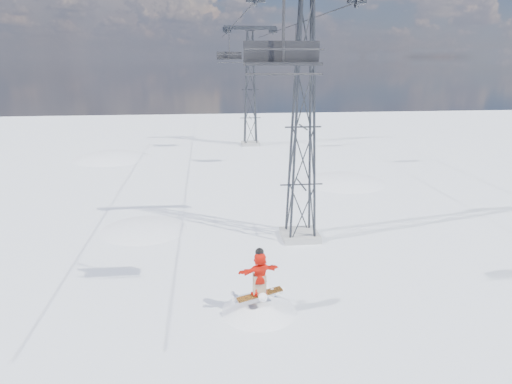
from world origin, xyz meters
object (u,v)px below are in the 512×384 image
(lift_tower_far, at_px, (250,90))
(lift_chair_near, at_px, (283,55))
(lift_tower_near, at_px, (303,128))
(snowboarder_jump, at_px, (259,351))

(lift_tower_far, relative_size, lift_chair_near, 4.14)
(lift_tower_near, relative_size, snowboarder_jump, 1.77)
(lift_tower_far, bearing_deg, snowboarder_jump, -95.08)
(snowboarder_jump, relative_size, lift_chair_near, 2.34)
(snowboarder_jump, distance_m, lift_chair_near, 10.32)
(lift_tower_near, height_order, snowboarder_jump, lift_tower_near)
(snowboarder_jump, bearing_deg, lift_chair_near, -46.75)
(lift_tower_near, height_order, lift_chair_near, lift_tower_near)
(lift_tower_near, distance_m, lift_chair_near, 8.12)
(lift_tower_near, xyz_separation_m, lift_chair_near, (-2.20, -7.14, 3.17))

